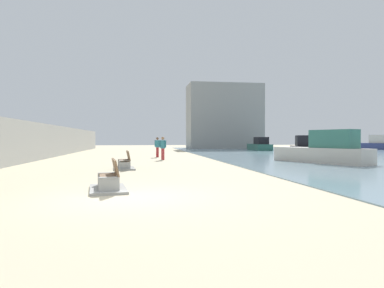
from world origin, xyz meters
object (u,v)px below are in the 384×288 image
(bench_far, at_px, (125,165))
(boat_far_right, at_px, (260,145))
(person_standing, at_px, (163,146))
(boat_far_left, at_px, (376,144))
(boat_distant, at_px, (303,146))
(boat_mid_bay, at_px, (323,151))
(person_walking, at_px, (157,145))
(bench_near, at_px, (109,183))

(bench_far, bearing_deg, boat_far_right, 57.63)
(person_standing, bearing_deg, boat_far_right, 53.30)
(bench_far, xyz_separation_m, boat_far_left, (35.98, 28.22, 0.59))
(bench_far, relative_size, boat_distant, 0.42)
(bench_far, height_order, boat_mid_bay, boat_mid_bay)
(boat_mid_bay, height_order, boat_far_left, boat_far_left)
(person_walking, bearing_deg, boat_far_right, 46.79)
(bench_near, height_order, boat_far_left, boat_far_left)
(bench_near, height_order, person_walking, person_walking)
(person_walking, distance_m, boat_distant, 19.99)
(bench_near, bearing_deg, boat_distant, 53.88)
(boat_distant, bearing_deg, bench_near, -126.12)
(boat_distant, bearing_deg, boat_far_right, 110.73)
(boat_mid_bay, bearing_deg, bench_near, -142.29)
(person_walking, xyz_separation_m, boat_far_left, (33.65, 16.77, -0.22))
(bench_near, bearing_deg, boat_far_right, 63.45)
(boat_mid_bay, distance_m, boat_far_left, 34.83)
(person_standing, distance_m, boat_mid_bay, 11.49)
(bench_near, bearing_deg, person_walking, 82.63)
(bench_near, distance_m, boat_far_right, 39.46)
(bench_far, height_order, person_walking, person_walking)
(bench_far, bearing_deg, person_walking, 78.48)
(bench_far, relative_size, boat_far_right, 0.33)
(person_standing, height_order, boat_mid_bay, boat_mid_bay)
(person_walking, height_order, person_standing, person_standing)
(person_standing, distance_m, boat_far_left, 39.31)
(bench_near, relative_size, bench_far, 1.02)
(boat_mid_bay, xyz_separation_m, boat_far_right, (4.75, 25.33, -0.12))
(boat_mid_bay, height_order, boat_distant, boat_mid_bay)
(person_walking, relative_size, boat_far_left, 0.25)
(bench_near, xyz_separation_m, boat_far_left, (36.13, 35.92, 0.59))
(boat_far_left, bearing_deg, person_walking, -153.52)
(boat_mid_bay, relative_size, boat_far_right, 1.04)
(boat_far_right, bearing_deg, bench_near, -116.55)
(boat_far_right, relative_size, boat_far_left, 0.95)
(boat_mid_bay, bearing_deg, person_walking, 138.58)
(boat_distant, height_order, boat_far_left, boat_far_left)
(person_walking, relative_size, boat_far_right, 0.26)
(person_standing, bearing_deg, bench_near, -100.01)
(boat_far_left, bearing_deg, bench_far, -141.89)
(bench_near, xyz_separation_m, boat_far_right, (17.64, 35.30, 0.47))
(boat_far_right, bearing_deg, boat_far_left, 1.93)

